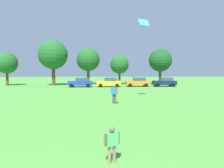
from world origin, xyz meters
TOP-DOWN VIEW (x-y plane):
  - ground_plane at (0.00, 30.00)m, footprint 160.00×160.00m
  - child_kite_flyer at (1.74, 4.08)m, footprint 0.49×0.32m
  - adult_bystander at (2.47, 15.04)m, footprint 0.58×0.64m
  - kite at (5.49, 17.55)m, footprint 1.17×0.82m
  - parked_car_blue_0 at (-2.49, 33.72)m, footprint 4.30×2.02m
  - parked_car_yellow_1 at (2.65, 33.86)m, footprint 4.30×2.02m
  - parked_car_orange_2 at (8.06, 34.53)m, footprint 4.30×2.02m
  - parked_car_navy_3 at (13.13, 34.47)m, footprint 4.30×2.02m
  - tree_far_left at (-17.86, 38.83)m, footprint 4.29×4.29m
  - tree_left at (-8.55, 38.65)m, footprint 5.90×5.90m
  - tree_center at (-1.76, 42.44)m, footprint 5.18×5.18m
  - tree_right at (5.25, 42.14)m, footprint 4.17×4.17m
  - tree_far_right at (14.02, 40.49)m, footprint 4.97×4.97m

SIDE VIEW (x-z plane):
  - ground_plane at x=0.00m, z-range 0.00..0.00m
  - child_kite_flyer at x=1.74m, z-range 0.10..1.19m
  - parked_car_blue_0 at x=-2.49m, z-range 0.02..1.70m
  - parked_car_yellow_1 at x=2.65m, z-range 0.02..1.70m
  - parked_car_orange_2 at x=8.06m, z-range 0.02..1.70m
  - parked_car_navy_3 at x=13.13m, z-range 0.02..1.70m
  - adult_bystander at x=2.47m, z-range 0.16..1.82m
  - tree_right at x=5.25m, z-range 1.14..7.63m
  - tree_far_left at x=-17.86m, z-range 1.17..7.86m
  - tree_far_right at x=14.02m, z-range 1.36..9.10m
  - tree_center at x=-1.76m, z-range 1.41..9.49m
  - tree_left at x=-8.55m, z-range 1.61..10.80m
  - kite at x=5.49m, z-range 6.95..8.03m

